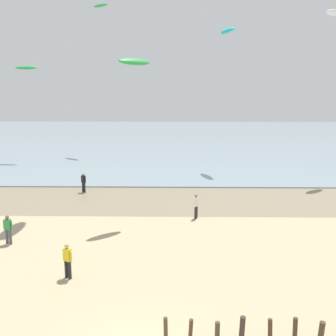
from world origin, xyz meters
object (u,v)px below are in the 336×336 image
Objects in this scene: person_left_flank at (68,260)px; kite_aloft_0 at (334,13)px; person_far_down_beach at (84,182)px; kite_aloft_7 at (26,68)px; person_by_waterline at (196,205)px; kite_aloft_2 at (101,5)px; kite_aloft_5 at (228,31)px; person_nearest_camera at (8,229)px; kite_aloft_4 at (134,62)px.

kite_aloft_0 is (19.43, 21.59, 14.58)m from person_left_flank.
kite_aloft_0 is at bearing 14.67° from person_far_down_beach.
person_far_down_beach is 0.63× the size of kite_aloft_7.
person_by_waterline and person_left_flank have the same top height.
kite_aloft_2 reaches higher than person_by_waterline.
kite_aloft_0 is 0.80× the size of kite_aloft_5.
person_by_waterline is (10.92, 4.83, 0.00)m from person_nearest_camera.
kite_aloft_0 is at bearing -134.77° from kite_aloft_5.
person_far_down_beach is 21.88m from kite_aloft_5.
kite_aloft_0 reaches higher than person_far_down_beach.
person_far_down_beach is 0.71× the size of kite_aloft_0.
person_by_waterline is 1.00× the size of person_far_down_beach.
person_left_flank is 42.33m from kite_aloft_2.
person_left_flank is at bearing 7.87° from kite_aloft_0.
person_by_waterline is at bearing 54.32° from person_left_flank.
person_far_down_beach is (-9.22, 6.80, 0.00)m from person_by_waterline.
kite_aloft_0 is 21.83m from kite_aloft_4.
person_by_waterline is at bearing 4.02° from kite_aloft_0.
kite_aloft_4 is at bearing -52.97° from person_far_down_beach.
kite_aloft_7 is (-12.64, 31.34, 10.19)m from person_left_flank.
kite_aloft_5 is (14.91, 22.46, 13.68)m from person_nearest_camera.
kite_aloft_2 is (-0.23, 33.72, 18.34)m from person_nearest_camera.
person_nearest_camera is 11.76m from person_far_down_beach.
person_by_waterline is 31.12m from kite_aloft_7.
kite_aloft_2 reaches higher than person_nearest_camera.
kite_aloft_7 reaches higher than person_left_flank.
kite_aloft_4 is at bearing 35.08° from person_nearest_camera.
kite_aloft_0 reaches higher than person_left_flank.
person_by_waterline is at bearing -36.42° from person_far_down_beach.
kite_aloft_2 is at bearing -74.13° from kite_aloft_0.
kite_aloft_0 is at bearing 48.01° from person_left_flank.
kite_aloft_5 is 1.10× the size of kite_aloft_7.
kite_aloft_4 is 0.81× the size of kite_aloft_5.
person_far_down_beach is 28.78m from kite_aloft_2.
kite_aloft_4 reaches higher than person_nearest_camera.
kite_aloft_5 is at bearing 68.59° from person_left_flank.
person_nearest_camera is at bearing 137.26° from person_left_flank.
person_far_down_beach is 0.71× the size of kite_aloft_4.
kite_aloft_7 is at bearing -97.97° from kite_aloft_4.
kite_aloft_2 is (-4.71, 37.87, 18.34)m from person_left_flank.
kite_aloft_4 reaches higher than person_by_waterline.
kite_aloft_0 is 33.81m from kite_aloft_7.
person_left_flank is 0.64× the size of kite_aloft_2.
person_left_flank is 35.30m from kite_aloft_7.
person_left_flank is 31.68m from kite_aloft_5.
kite_aloft_7 is (-9.87, 15.57, 10.19)m from person_far_down_beach.
kite_aloft_7 is (-32.07, 9.76, -4.38)m from kite_aloft_0.
kite_aloft_2 reaches higher than person_far_down_beach.
kite_aloft_0 reaches higher than kite_aloft_4.
person_nearest_camera is 38.39m from kite_aloft_2.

